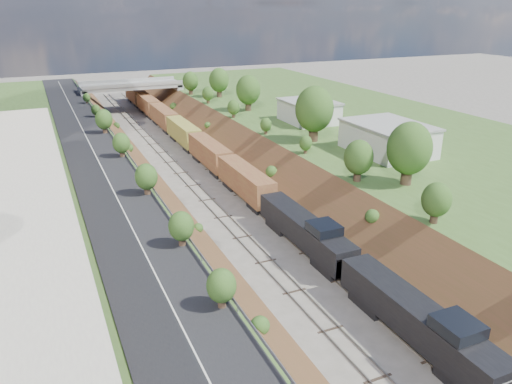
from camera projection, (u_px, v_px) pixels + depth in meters
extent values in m
cube|color=#415E26|center=(401.00, 148.00, 83.95)|extent=(44.00, 180.00, 5.00)
cube|color=brown|center=(141.00, 201.00, 68.10)|extent=(10.00, 180.00, 10.00)
cube|color=brown|center=(284.00, 180.00, 76.47)|extent=(10.00, 180.00, 10.00)
cube|color=gray|center=(200.00, 192.00, 71.26)|extent=(1.58, 180.00, 0.18)
cube|color=gray|center=(233.00, 187.00, 73.24)|extent=(1.58, 180.00, 0.18)
cube|color=black|center=(103.00, 170.00, 64.59)|extent=(8.00, 180.00, 0.10)
cube|color=#99999E|center=(134.00, 163.00, 65.97)|extent=(0.06, 171.00, 0.30)
cube|color=gray|center=(84.00, 102.00, 119.75)|extent=(1.50, 8.00, 6.20)
cube|color=gray|center=(177.00, 95.00, 128.50)|extent=(1.50, 8.00, 6.20)
cube|color=gray|center=(131.00, 86.00, 123.02)|extent=(24.00, 8.00, 1.00)
cube|color=gray|center=(134.00, 85.00, 119.32)|extent=(24.00, 0.30, 0.80)
cube|color=gray|center=(128.00, 80.00, 126.16)|extent=(24.00, 0.30, 0.80)
cube|color=silver|center=(388.00, 139.00, 71.90)|extent=(9.00, 12.00, 4.00)
cube|color=silver|center=(309.00, 112.00, 90.57)|extent=(8.00, 10.00, 3.60)
cylinder|color=#473323|center=(407.00, 174.00, 59.43)|extent=(1.30, 1.30, 2.62)
ellipsoid|color=#2C511C|center=(409.00, 148.00, 58.31)|extent=(5.25, 5.25, 6.30)
cylinder|color=#473323|center=(253.00, 336.00, 31.64)|extent=(0.66, 0.66, 1.22)
ellipsoid|color=#2C511C|center=(253.00, 316.00, 31.12)|extent=(2.45, 2.45, 2.94)
cube|color=black|center=(416.00, 318.00, 39.10)|extent=(2.82, 16.94, 2.65)
cube|color=black|center=(304.00, 229.00, 54.42)|extent=(2.82, 16.94, 2.65)
cube|color=brown|center=(172.00, 123.00, 101.11)|extent=(2.82, 90.71, 3.39)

